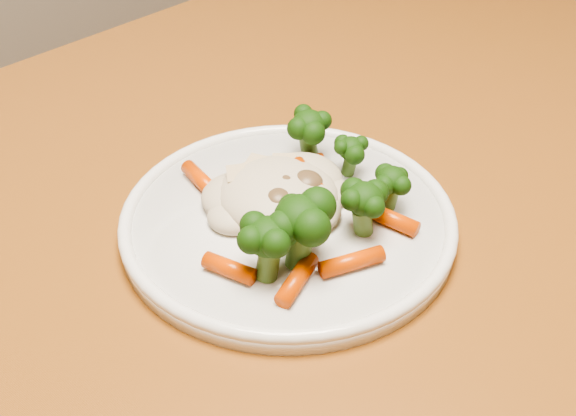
{
  "coord_description": "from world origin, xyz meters",
  "views": [
    {
      "loc": [
        -0.43,
        -0.24,
        1.09
      ],
      "look_at": [
        -0.21,
        0.11,
        0.77
      ],
      "focal_mm": 45.0,
      "sensor_mm": 36.0,
      "label": 1
    }
  ],
  "objects": [
    {
      "name": "dining_table",
      "position": [
        -0.16,
        0.13,
        0.65
      ],
      "size": [
        1.34,
        1.05,
        0.75
      ],
      "rotation": [
        0.0,
        0.0,
        0.24
      ],
      "color": "#975823",
      "rests_on": "ground"
    },
    {
      "name": "plate",
      "position": [
        -0.21,
        0.11,
        0.76
      ],
      "size": [
        0.25,
        0.25,
        0.01
      ],
      "primitive_type": "cylinder",
      "color": "white",
      "rests_on": "dining_table"
    },
    {
      "name": "meal",
      "position": [
        -0.2,
        0.11,
        0.78
      ],
      "size": [
        0.17,
        0.17,
        0.05
      ],
      "color": "beige",
      "rests_on": "plate"
    }
  ]
}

